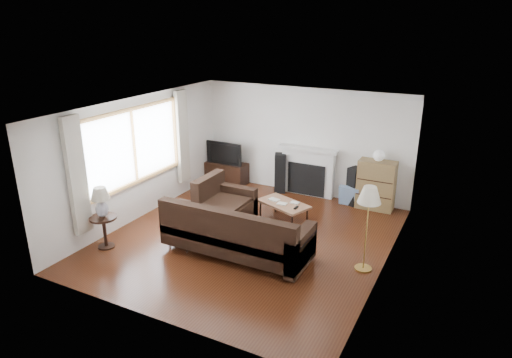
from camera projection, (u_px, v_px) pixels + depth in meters
The scene contains 17 objects.
room at pixel (248, 176), 8.22m from camera, with size 5.10×5.60×2.54m.
window at pixel (134, 146), 9.01m from camera, with size 0.12×2.74×1.54m, color olive.
curtain_near at pixel (77, 176), 7.77m from camera, with size 0.10×0.35×2.10m, color beige.
curtain_far at pixel (182, 137), 10.31m from camera, with size 0.10×0.35×2.10m, color beige.
fireplace at pixel (308, 171), 10.60m from camera, with size 1.40×0.26×1.15m, color white.
tv_stand at pixel (227, 173), 11.48m from camera, with size 1.04×0.47×0.52m, color black.
television at pixel (226, 152), 11.30m from camera, with size 0.97×0.13×0.56m, color black.
speaker_left at pixel (280, 173), 10.82m from camera, with size 0.26×0.31×0.94m, color black.
speaker_right at pixel (354, 186), 10.07m from camera, with size 0.24×0.29×0.86m, color black.
bookshelf at pixel (376, 185), 9.82m from camera, with size 0.79×0.37×1.08m, color olive.
globe_lamp at pixel (379, 156), 9.60m from camera, with size 0.24×0.24×0.24m, color white.
sectional_sofa at pixel (237, 231), 7.92m from camera, with size 2.81×2.05×0.91m, color black.
coffee_table at pixel (283, 212), 9.31m from camera, with size 1.04×0.57×0.41m, color #996749.
footstool at pixel (184, 212), 9.32m from camera, with size 0.45×0.45×0.38m, color black.
floor_lamp at pixel (367, 229), 7.34m from camera, with size 0.38×0.38×1.47m, color #B2893D.
side_table at pixel (105, 232), 8.22m from camera, with size 0.48×0.48×0.60m, color black.
table_lamp at pixel (101, 203), 8.03m from camera, with size 0.34×0.34×0.55m, color silver.
Camera 1 is at (3.67, -6.85, 3.96)m, focal length 32.00 mm.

